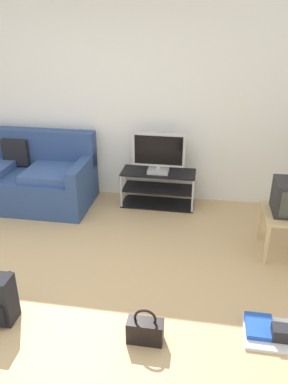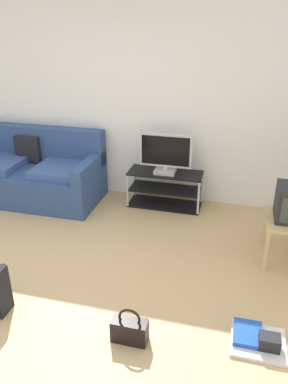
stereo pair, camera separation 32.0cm
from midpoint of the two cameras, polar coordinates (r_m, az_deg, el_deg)
ground_plane at (r=3.72m, az=-13.23°, el=-15.24°), size 9.00×9.80×0.02m
wall_back at (r=5.22m, az=-2.30°, el=13.91°), size 9.00×0.10×2.70m
couch at (r=5.46m, az=-14.51°, el=2.60°), size 1.86×0.90×0.94m
tv_stand at (r=5.10m, az=4.94°, el=0.43°), size 0.97×0.39×0.48m
flat_tv at (r=4.90m, az=5.11°, el=5.63°), size 0.68×0.22×0.52m
handbag at (r=3.18m, az=0.91°, el=-19.92°), size 0.28×0.13×0.31m
floor_tray at (r=3.36m, az=19.40°, el=-20.16°), size 0.42×0.37×0.14m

